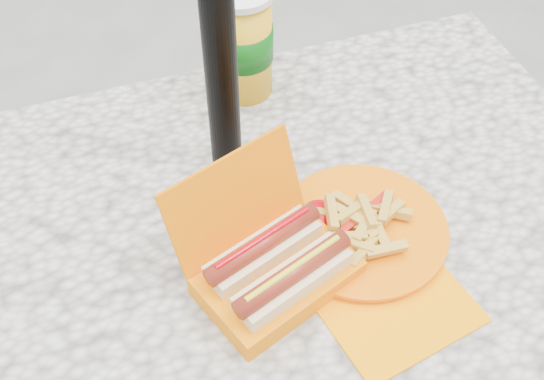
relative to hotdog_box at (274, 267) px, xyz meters
name	(u,v)px	position (x,y,z in m)	size (l,w,h in m)	color
picnic_table	(258,270)	(0.01, 0.10, -0.15)	(1.20, 0.80, 0.75)	beige
hotdog_box	(274,267)	(0.00, 0.00, 0.00)	(0.26, 0.25, 0.17)	#F06C00
fries_plate	(363,233)	(0.15, 0.03, -0.02)	(0.26, 0.36, 0.05)	#FF9000
soda_cup	(242,42)	(0.09, 0.42, 0.06)	(0.11, 0.11, 0.21)	yellow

